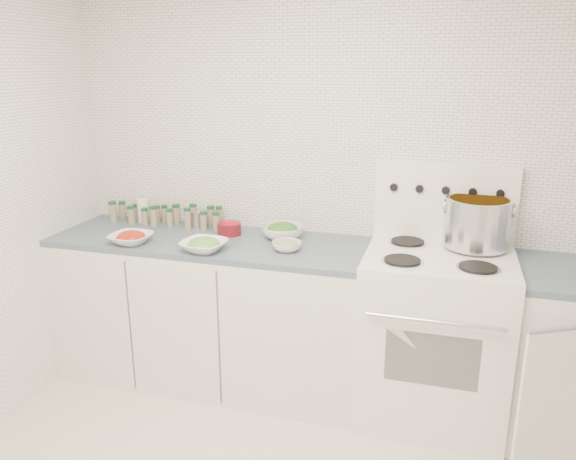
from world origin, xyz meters
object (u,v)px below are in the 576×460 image
object	(u,v)px
bowl_tomato	(131,238)
bowl_snowpea	(204,245)
stove	(434,331)
stock_pot	(477,221)

from	to	relation	value
bowl_tomato	bowl_snowpea	xyz separation A→B (m)	(0.45, -0.01, 0.00)
stove	stock_pot	xyz separation A→B (m)	(0.17, 0.15, 0.59)
stove	bowl_snowpea	distance (m)	1.33
stock_pot	bowl_tomato	world-z (taller)	stock_pot
bowl_tomato	bowl_snowpea	bearing A→B (deg)	-1.17
stove	bowl_snowpea	xyz separation A→B (m)	(-1.24, -0.20, 0.44)
stove	bowl_tomato	xyz separation A→B (m)	(-1.70, -0.20, 0.44)
stock_pot	bowl_tomato	size ratio (longest dim) A/B	1.47
stock_pot	bowl_tomato	bearing A→B (deg)	-169.40
bowl_tomato	bowl_snowpea	size ratio (longest dim) A/B	0.92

